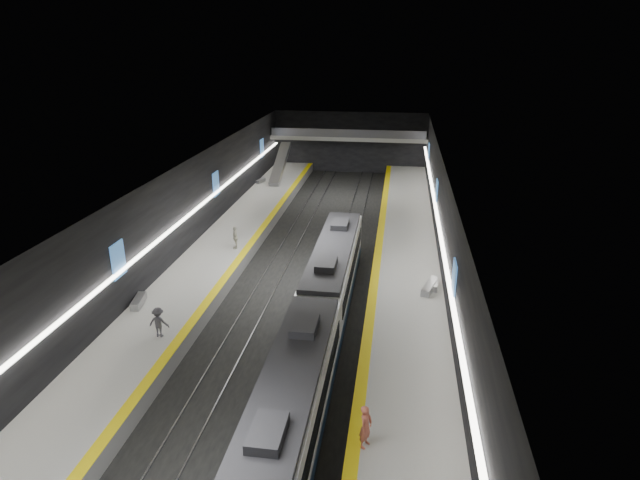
% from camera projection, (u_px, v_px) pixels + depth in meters
% --- Properties ---
extents(ground, '(70.00, 70.00, 0.00)m').
position_uv_depth(ground, '(304.00, 282.00, 39.89)').
color(ground, black).
rests_on(ground, ground).
extents(ceiling, '(20.00, 70.00, 0.04)m').
position_uv_depth(ceiling, '(303.00, 177.00, 37.04)').
color(ceiling, beige).
rests_on(ceiling, wall_left).
extents(wall_left, '(0.04, 70.00, 8.00)m').
position_uv_depth(wall_left, '(171.00, 225.00, 39.85)').
color(wall_left, black).
rests_on(wall_left, ground).
extents(wall_right, '(0.04, 70.00, 8.00)m').
position_uv_depth(wall_right, '(445.00, 239.00, 37.08)').
color(wall_right, black).
rests_on(wall_right, ground).
extents(wall_back, '(20.00, 0.04, 8.00)m').
position_uv_depth(wall_back, '(350.00, 142.00, 70.81)').
color(wall_back, black).
rests_on(wall_back, ground).
extents(platform_left, '(5.00, 70.00, 1.00)m').
position_uv_depth(platform_left, '(207.00, 269.00, 40.75)').
color(platform_left, slate).
rests_on(platform_left, ground).
extents(tile_surface_left, '(5.00, 70.00, 0.02)m').
position_uv_depth(tile_surface_left, '(207.00, 263.00, 40.57)').
color(tile_surface_left, '#AAAAA5').
rests_on(tile_surface_left, platform_left).
extents(tactile_strip_left, '(0.60, 70.00, 0.02)m').
position_uv_depth(tactile_strip_left, '(234.00, 265.00, 40.26)').
color(tactile_strip_left, yellow).
rests_on(tactile_strip_left, platform_left).
extents(platform_right, '(5.00, 70.00, 1.00)m').
position_uv_depth(platform_right, '(406.00, 282.00, 38.68)').
color(platform_right, slate).
rests_on(platform_right, ground).
extents(tile_surface_right, '(5.00, 70.00, 0.02)m').
position_uv_depth(tile_surface_right, '(406.00, 276.00, 38.49)').
color(tile_surface_right, '#AAAAA5').
rests_on(tile_surface_right, platform_right).
extents(tactile_strip_right, '(0.60, 70.00, 0.02)m').
position_uv_depth(tactile_strip_right, '(375.00, 274.00, 38.79)').
color(tactile_strip_right, yellow).
rests_on(tactile_strip_right, platform_right).
extents(rails, '(6.52, 70.00, 0.12)m').
position_uv_depth(rails, '(304.00, 281.00, 39.87)').
color(rails, gray).
rests_on(rails, ground).
extents(train, '(2.69, 30.04, 3.60)m').
position_uv_depth(train, '(317.00, 323.00, 29.79)').
color(train, '#0D1D32').
rests_on(train, ground).
extents(ad_posters, '(19.94, 53.50, 2.20)m').
position_uv_depth(ad_posters, '(306.00, 220.00, 39.21)').
color(ad_posters, '#396BAB').
rests_on(ad_posters, wall_left).
extents(cove_light_left, '(0.25, 68.60, 0.12)m').
position_uv_depth(cove_light_left, '(174.00, 227.00, 39.89)').
color(cove_light_left, white).
rests_on(cove_light_left, wall_left).
extents(cove_light_right, '(0.25, 68.60, 0.12)m').
position_uv_depth(cove_light_right, '(442.00, 241.00, 37.18)').
color(cove_light_right, white).
rests_on(cove_light_right, wall_right).
extents(mezzanine_bridge, '(20.00, 3.00, 1.50)m').
position_uv_depth(mezzanine_bridge, '(348.00, 137.00, 68.52)').
color(mezzanine_bridge, gray).
rests_on(mezzanine_bridge, wall_left).
extents(escalator, '(1.20, 7.50, 3.92)m').
position_uv_depth(escalator, '(280.00, 164.00, 63.92)').
color(escalator, '#99999E').
rests_on(escalator, platform_left).
extents(bench_left_near, '(0.88, 2.01, 0.48)m').
position_uv_depth(bench_left_near, '(139.00, 301.00, 34.25)').
color(bench_left_near, '#99999E').
rests_on(bench_left_near, platform_left).
extents(bench_left_far, '(0.83, 1.69, 0.40)m').
position_uv_depth(bench_left_far, '(261.00, 181.00, 63.06)').
color(bench_left_far, '#99999E').
rests_on(bench_left_far, platform_left).
extents(bench_right_near, '(1.15, 2.12, 0.50)m').
position_uv_depth(bench_right_near, '(429.00, 288.00, 36.00)').
color(bench_right_near, '#99999E').
rests_on(bench_right_near, platform_right).
extents(bench_right_far, '(0.62, 1.80, 0.43)m').
position_uv_depth(bench_right_far, '(434.00, 284.00, 36.67)').
color(bench_right_far, '#99999E').
rests_on(bench_right_far, platform_right).
extents(passenger_right_a, '(0.72, 0.85, 1.97)m').
position_uv_depth(passenger_right_a, '(366.00, 427.00, 22.13)').
color(passenger_right_a, '#BE5D47').
rests_on(passenger_right_a, platform_right).
extents(passenger_left_a, '(0.78, 1.20, 1.89)m').
position_uv_depth(passenger_left_a, '(235.00, 238.00, 43.10)').
color(passenger_left_a, beige).
rests_on(passenger_left_a, platform_left).
extents(passenger_left_b, '(1.17, 0.68, 1.81)m').
position_uv_depth(passenger_left_b, '(159.00, 322.00, 30.39)').
color(passenger_left_b, '#47464F').
rests_on(passenger_left_b, platform_left).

